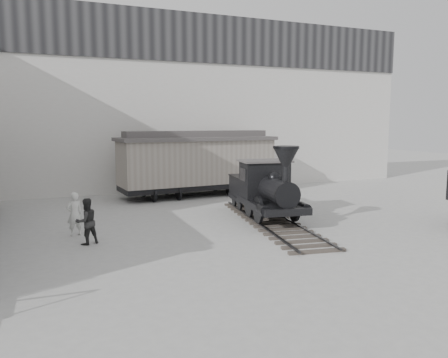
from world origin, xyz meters
name	(u,v)px	position (x,y,z in m)	size (l,w,h in m)	color
ground	(284,248)	(0.00, 0.00, 0.00)	(90.00, 90.00, 0.00)	#9E9E9B
north_wall	(169,103)	(0.00, 14.98, 5.55)	(34.00, 2.51, 11.00)	silver
locomotive	(267,193)	(1.46, 4.15, 1.21)	(3.36, 9.49, 3.28)	#3C3632
boxcar	(198,162)	(0.73, 11.51, 2.00)	(9.52, 3.68, 3.81)	black
visitor_a	(74,214)	(-6.56, 4.40, 0.83)	(0.61, 0.40, 1.67)	silver
visitor_b	(87,221)	(-6.23, 3.00, 0.82)	(0.80, 0.62, 1.64)	#292929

